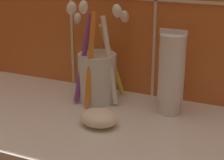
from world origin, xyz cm
name	(u,v)px	position (x,y,z in cm)	size (l,w,h in cm)	color
sink_counter	(116,129)	(0.00, 0.00, 1.00)	(67.68, 28.56, 2.00)	silver
toothbrush_cup	(97,72)	(-6.87, 7.56, 7.38)	(12.70, 11.21, 18.83)	silver
toothpaste_tube	(171,73)	(6.68, 7.59, 9.15)	(4.51, 4.29, 14.44)	white
soap_bar	(99,118)	(-2.21, -1.57, 3.33)	(6.24, 5.10, 2.66)	silver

